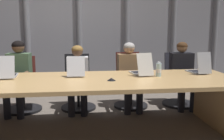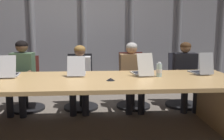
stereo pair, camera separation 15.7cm
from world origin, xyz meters
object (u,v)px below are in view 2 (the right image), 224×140
(office_chair_right_mid, at_px, (133,87))
(person_right_end, at_px, (186,71))
(office_chair_left_mid, at_px, (27,90))
(person_center, at_px, (80,74))
(laptop_left_mid, at_px, (9,72))
(office_chair_center, at_px, (81,88))
(laptop_right_end, at_px, (201,70))
(laptop_right_mid, at_px, (142,71))
(office_chair_right_end, at_px, (182,86))
(person_left_mid, at_px, (21,72))
(conference_mic_left_side, at_px, (111,79))
(person_right_mid, at_px, (132,72))
(water_bottle_secondary, at_px, (159,70))
(laptop_center, at_px, (77,71))

(office_chair_right_mid, bearing_deg, person_right_end, 74.69)
(office_chair_left_mid, xyz_separation_m, person_center, (0.93, -0.16, 0.29))
(laptop_left_mid, xyz_separation_m, office_chair_center, (0.95, 0.82, -0.44))
(office_chair_left_mid, bearing_deg, office_chair_center, 81.52)
(laptop_right_end, bearing_deg, laptop_right_mid, 84.27)
(person_right_end, bearing_deg, office_chair_right_end, -175.44)
(laptop_right_mid, xyz_separation_m, person_left_mid, (-1.88, 0.68, -0.11))
(office_chair_center, height_order, office_chair_right_mid, office_chair_right_mid)
(laptop_left_mid, relative_size, laptop_right_mid, 0.95)
(person_right_end, relative_size, conference_mic_left_side, 10.47)
(laptop_left_mid, bearing_deg, conference_mic_left_side, -112.38)
(laptop_right_mid, distance_m, office_chair_right_mid, 0.94)
(laptop_left_mid, xyz_separation_m, person_right_end, (2.78, 0.66, -0.14))
(laptop_left_mid, height_order, office_chair_left_mid, laptop_left_mid)
(office_chair_left_mid, distance_m, person_right_mid, 1.85)
(office_chair_right_end, distance_m, person_center, 1.85)
(office_chair_left_mid, distance_m, person_left_mid, 0.37)
(person_right_mid, height_order, water_bottle_secondary, person_right_mid)
(person_center, distance_m, water_bottle_secondary, 1.42)
(laptop_left_mid, xyz_separation_m, office_chair_right_mid, (1.87, 0.82, -0.43))
(office_chair_right_mid, bearing_deg, person_right_mid, -18.80)
(office_chair_center, bearing_deg, conference_mic_left_side, 16.92)
(laptop_left_mid, distance_m, office_chair_right_mid, 2.09)
(office_chair_left_mid, height_order, office_chair_center, office_chair_center)
(laptop_center, relative_size, office_chair_right_end, 0.45)
(person_right_mid, relative_size, water_bottle_secondary, 5.63)
(laptop_center, xyz_separation_m, person_center, (0.02, 0.62, -0.16))
(laptop_left_mid, distance_m, person_center, 1.16)
(office_chair_right_mid, height_order, person_center, person_center)
(office_chair_center, distance_m, person_right_end, 1.86)
(laptop_center, xyz_separation_m, person_right_mid, (0.90, 0.62, -0.13))
(laptop_right_end, height_order, office_chair_right_end, laptop_right_end)
(laptop_center, distance_m, laptop_right_end, 1.82)
(office_chair_center, bearing_deg, person_left_mid, -83.93)
(laptop_center, height_order, laptop_right_end, laptop_right_end)
(laptop_center, bearing_deg, conference_mic_left_side, -133.10)
(office_chair_left_mid, bearing_deg, person_right_end, 78.14)
(office_chair_left_mid, relative_size, person_center, 0.82)
(person_center, xyz_separation_m, person_right_mid, (0.89, 0.01, 0.03))
(office_chair_left_mid, bearing_deg, office_chair_right_mid, 81.48)
(person_right_end, bearing_deg, office_chair_center, -91.90)
(laptop_right_mid, relative_size, office_chair_right_end, 0.52)
(laptop_left_mid, bearing_deg, person_center, -61.77)
(laptop_right_mid, xyz_separation_m, office_chair_right_mid, (0.01, 0.84, -0.43))
(office_chair_right_end, bearing_deg, office_chair_left_mid, -87.96)
(office_chair_right_mid, bearing_deg, laptop_center, -55.62)
(person_right_end, bearing_deg, laptop_left_mid, -73.64)
(laptop_right_end, bearing_deg, person_right_end, -8.16)
(person_left_mid, height_order, person_right_mid, person_left_mid)
(laptop_left_mid, relative_size, office_chair_left_mid, 0.51)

